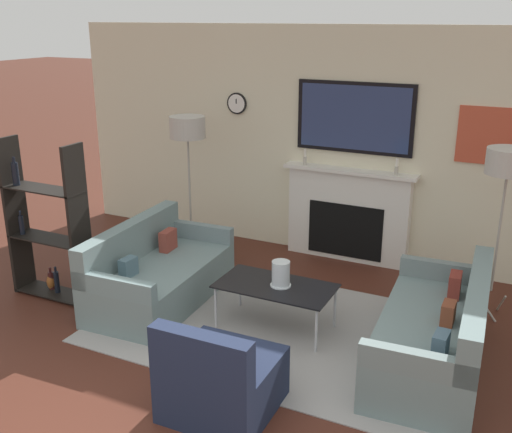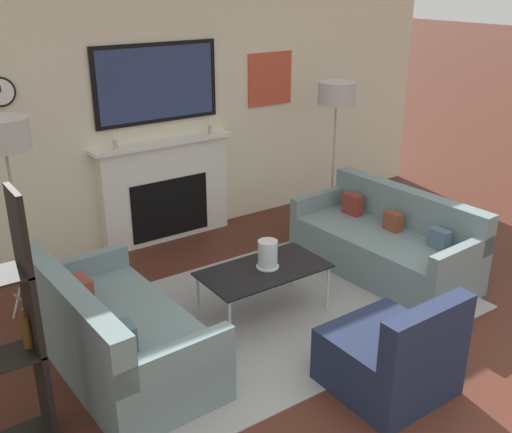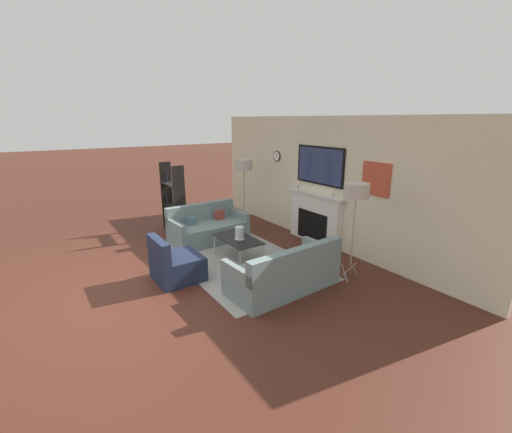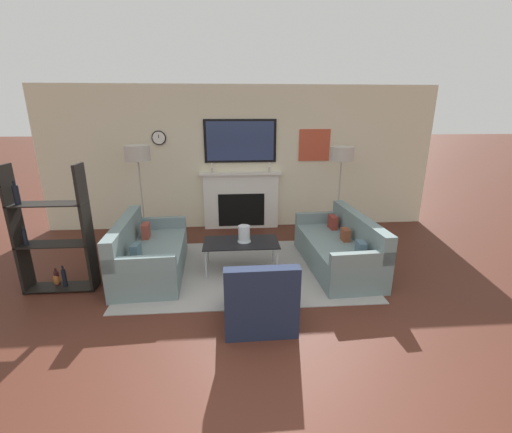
{
  "view_description": "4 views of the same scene",
  "coord_description": "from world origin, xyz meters",
  "px_view_note": "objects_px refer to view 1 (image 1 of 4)",
  "views": [
    {
      "loc": [
        1.96,
        -2.3,
        2.79
      ],
      "look_at": [
        -0.33,
        2.4,
        1.03
      ],
      "focal_mm": 42.0,
      "sensor_mm": 36.0,
      "label": 1
    },
    {
      "loc": [
        -2.66,
        -1.35,
        2.71
      ],
      "look_at": [
        -0.07,
        2.38,
        0.87
      ],
      "focal_mm": 42.0,
      "sensor_mm": 36.0,
      "label": 2
    },
    {
      "loc": [
        5.26,
        -0.86,
        2.63
      ],
      "look_at": [
        0.3,
        2.44,
        0.93
      ],
      "focal_mm": 24.0,
      "sensor_mm": 36.0,
      "label": 3
    },
    {
      "loc": [
        -0.2,
        -2.31,
        2.25
      ],
      "look_at": [
        0.16,
        2.5,
        0.75
      ],
      "focal_mm": 24.0,
      "sensor_mm": 36.0,
      "label": 4
    }
  ],
  "objects_px": {
    "couch_left": "(157,275)",
    "hurricane_candle": "(281,275)",
    "couch_right": "(436,336)",
    "floor_lamp_left": "(187,129)",
    "floor_lamp_right": "(509,164)",
    "armchair": "(220,380)",
    "shelf_unit": "(47,228)",
    "coffee_table": "(275,288)"
  },
  "relations": [
    {
      "from": "armchair",
      "to": "floor_lamp_right",
      "type": "relative_size",
      "value": 0.47
    },
    {
      "from": "hurricane_candle",
      "to": "floor_lamp_left",
      "type": "height_order",
      "value": "floor_lamp_left"
    },
    {
      "from": "couch_left",
      "to": "hurricane_candle",
      "type": "bearing_deg",
      "value": 0.67
    },
    {
      "from": "floor_lamp_right",
      "to": "couch_left",
      "type": "bearing_deg",
      "value": -159.38
    },
    {
      "from": "coffee_table",
      "to": "floor_lamp_right",
      "type": "distance_m",
      "value": 2.39
    },
    {
      "from": "hurricane_candle",
      "to": "coffee_table",
      "type": "bearing_deg",
      "value": -165.35
    },
    {
      "from": "couch_left",
      "to": "floor_lamp_left",
      "type": "distance_m",
      "value": 1.76
    },
    {
      "from": "couch_right",
      "to": "hurricane_candle",
      "type": "height_order",
      "value": "couch_right"
    },
    {
      "from": "hurricane_candle",
      "to": "shelf_unit",
      "type": "height_order",
      "value": "shelf_unit"
    },
    {
      "from": "floor_lamp_right",
      "to": "couch_right",
      "type": "bearing_deg",
      "value": -105.26
    },
    {
      "from": "coffee_table",
      "to": "hurricane_candle",
      "type": "bearing_deg",
      "value": 14.65
    },
    {
      "from": "armchair",
      "to": "coffee_table",
      "type": "xyz_separation_m",
      "value": [
        -0.15,
        1.31,
        0.15
      ]
    },
    {
      "from": "floor_lamp_right",
      "to": "shelf_unit",
      "type": "xyz_separation_m",
      "value": [
        -4.14,
        -1.54,
        -0.77
      ]
    },
    {
      "from": "coffee_table",
      "to": "shelf_unit",
      "type": "height_order",
      "value": "shelf_unit"
    },
    {
      "from": "armchair",
      "to": "couch_right",
      "type": "bearing_deg",
      "value": 45.25
    },
    {
      "from": "coffee_table",
      "to": "shelf_unit",
      "type": "relative_size",
      "value": 0.65
    },
    {
      "from": "couch_right",
      "to": "floor_lamp_right",
      "type": "distance_m",
      "value": 1.72
    },
    {
      "from": "couch_left",
      "to": "floor_lamp_right",
      "type": "bearing_deg",
      "value": 20.62
    },
    {
      "from": "couch_left",
      "to": "floor_lamp_left",
      "type": "relative_size",
      "value": 0.99
    },
    {
      "from": "couch_right",
      "to": "coffee_table",
      "type": "xyz_separation_m",
      "value": [
        -1.46,
        -0.0,
        0.13
      ]
    },
    {
      "from": "hurricane_candle",
      "to": "floor_lamp_right",
      "type": "height_order",
      "value": "floor_lamp_right"
    },
    {
      "from": "coffee_table",
      "to": "hurricane_candle",
      "type": "xyz_separation_m",
      "value": [
        0.05,
        0.01,
        0.13
      ]
    },
    {
      "from": "hurricane_candle",
      "to": "floor_lamp_right",
      "type": "xyz_separation_m",
      "value": [
        1.73,
        1.15,
        0.97
      ]
    },
    {
      "from": "couch_right",
      "to": "floor_lamp_right",
      "type": "height_order",
      "value": "floor_lamp_right"
    },
    {
      "from": "floor_lamp_left",
      "to": "shelf_unit",
      "type": "relative_size",
      "value": 1.04
    },
    {
      "from": "floor_lamp_left",
      "to": "shelf_unit",
      "type": "xyz_separation_m",
      "value": [
        -0.74,
        -1.54,
        -0.81
      ]
    },
    {
      "from": "couch_left",
      "to": "armchair",
      "type": "height_order",
      "value": "couch_left"
    },
    {
      "from": "floor_lamp_right",
      "to": "floor_lamp_left",
      "type": "bearing_deg",
      "value": 180.0
    },
    {
      "from": "floor_lamp_right",
      "to": "armchair",
      "type": "bearing_deg",
      "value": -123.22
    },
    {
      "from": "floor_lamp_left",
      "to": "floor_lamp_right",
      "type": "relative_size",
      "value": 1.03
    },
    {
      "from": "armchair",
      "to": "floor_lamp_left",
      "type": "bearing_deg",
      "value": 125.81
    },
    {
      "from": "armchair",
      "to": "floor_lamp_right",
      "type": "xyz_separation_m",
      "value": [
        1.62,
        2.47,
        1.25
      ]
    },
    {
      "from": "floor_lamp_right",
      "to": "coffee_table",
      "type": "bearing_deg",
      "value": -146.8
    },
    {
      "from": "coffee_table",
      "to": "hurricane_candle",
      "type": "relative_size",
      "value": 4.5
    },
    {
      "from": "armchair",
      "to": "shelf_unit",
      "type": "height_order",
      "value": "shelf_unit"
    },
    {
      "from": "couch_left",
      "to": "hurricane_candle",
      "type": "relative_size",
      "value": 7.08
    },
    {
      "from": "armchair",
      "to": "coffee_table",
      "type": "bearing_deg",
      "value": 96.6
    },
    {
      "from": "couch_left",
      "to": "hurricane_candle",
      "type": "height_order",
      "value": "couch_left"
    },
    {
      "from": "coffee_table",
      "to": "floor_lamp_right",
      "type": "xyz_separation_m",
      "value": [
        1.77,
        1.16,
        1.1
      ]
    },
    {
      "from": "shelf_unit",
      "to": "couch_left",
      "type": "bearing_deg",
      "value": 19.63
    },
    {
      "from": "couch_left",
      "to": "armchair",
      "type": "bearing_deg",
      "value": -41.68
    },
    {
      "from": "couch_right",
      "to": "floor_lamp_left",
      "type": "xyz_separation_m",
      "value": [
        -3.09,
        1.16,
        1.28
      ]
    }
  ]
}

